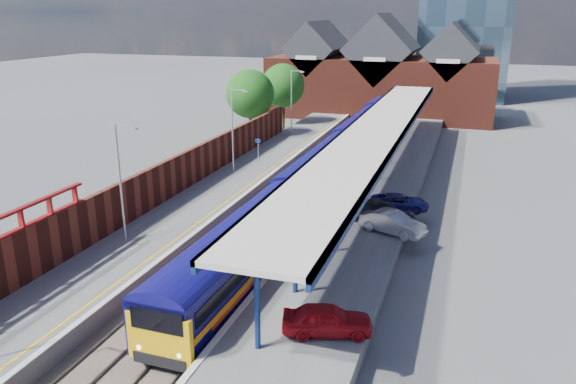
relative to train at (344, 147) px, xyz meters
name	(u,v)px	position (x,y,z in m)	size (l,w,h in m)	color
ground	(330,165)	(-1.49, 0.90, -2.12)	(240.00, 240.00, 0.00)	#5B5B5E
ballast_bed	(300,196)	(-1.49, -9.10, -2.09)	(6.00, 76.00, 0.06)	#473D33
rails	(300,195)	(-1.49, -9.10, -2.00)	(4.51, 76.00, 0.14)	slate
left_platform	(235,184)	(-6.99, -9.10, -1.62)	(5.00, 76.00, 1.00)	#565659
right_platform	(375,198)	(4.51, -9.10, -1.62)	(6.00, 76.00, 1.00)	#565659
coping_left	(262,181)	(-4.64, -9.10, -1.10)	(0.30, 76.00, 0.05)	silver
coping_right	(339,188)	(1.66, -9.10, -1.10)	(0.30, 76.00, 0.05)	silver
yellow_line	(255,180)	(-5.24, -9.10, -1.12)	(0.14, 76.00, 0.01)	yellow
train	(344,147)	(0.00, 0.00, 0.00)	(3.07, 65.94, 3.45)	#100D5F
canopy	(376,131)	(3.99, -7.15, 3.13)	(4.50, 52.00, 4.48)	navy
lamp_post_b	(122,176)	(-7.86, -23.10, 2.87)	(1.48, 0.18, 7.00)	#A5A8AA
lamp_post_c	(234,125)	(-7.86, -7.10, 2.87)	(1.48, 0.18, 7.00)	#A5A8AA
lamp_post_d	(293,98)	(-7.86, 8.90, 2.87)	(1.48, 0.18, 7.00)	#A5A8AA
platform_sign	(258,148)	(-6.49, -5.10, 0.57)	(0.55, 0.08, 2.50)	#A5A8AA
brick_wall	(165,180)	(-9.59, -15.56, 0.33)	(0.35, 50.00, 3.86)	#5F2419
station_building	(381,76)	(-1.49, 28.90, 3.33)	(30.00, 12.12, 13.78)	#5F2419
tree_near	(251,96)	(-11.84, 6.81, 3.23)	(5.20, 5.20, 8.10)	#382314
tree_far	(284,87)	(-10.84, 14.81, 3.23)	(5.20, 5.20, 8.10)	#382314
parked_car_red	(327,319)	(5.88, -29.16, -0.48)	(1.52, 3.79, 1.29)	#AB0E15
parked_car_silver	(392,223)	(6.86, -17.00, -0.45)	(1.42, 4.08, 1.35)	#ACACB1
parked_car_dark	(381,213)	(5.93, -15.43, -0.45)	(1.88, 4.62, 1.34)	black
parked_car_blue	(399,202)	(6.72, -12.63, -0.57)	(1.83, 3.97, 1.10)	navy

